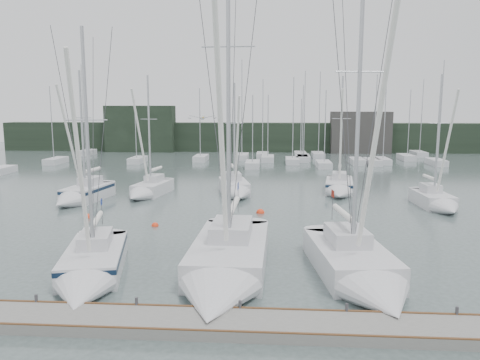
% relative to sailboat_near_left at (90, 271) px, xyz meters
% --- Properties ---
extents(ground, '(160.00, 160.00, 0.00)m').
position_rel_sailboat_near_left_xyz_m(ground, '(5.12, 0.85, -0.54)').
color(ground, '#455452').
rests_on(ground, ground).
extents(dock, '(24.00, 2.00, 0.40)m').
position_rel_sailboat_near_left_xyz_m(dock, '(5.12, -4.15, -0.34)').
color(dock, '#63635F').
rests_on(dock, ground).
extents(far_treeline, '(90.00, 4.00, 5.00)m').
position_rel_sailboat_near_left_xyz_m(far_treeline, '(5.12, 62.85, 1.96)').
color(far_treeline, black).
rests_on(far_treeline, ground).
extents(far_building_left, '(12.00, 3.00, 8.00)m').
position_rel_sailboat_near_left_xyz_m(far_building_left, '(-14.88, 60.85, 3.46)').
color(far_building_left, black).
rests_on(far_building_left, ground).
extents(far_building_right, '(10.00, 3.00, 7.00)m').
position_rel_sailboat_near_left_xyz_m(far_building_right, '(23.12, 60.85, 2.96)').
color(far_building_right, '#3A3835').
rests_on(far_building_right, ground).
extents(mast_forest, '(57.28, 27.83, 14.70)m').
position_rel_sailboat_near_left_xyz_m(mast_forest, '(8.46, 47.25, -0.07)').
color(mast_forest, silver).
rests_on(mast_forest, ground).
extents(sailboat_near_left, '(4.57, 9.17, 12.43)m').
position_rel_sailboat_near_left_xyz_m(sailboat_near_left, '(0.00, 0.00, 0.00)').
color(sailboat_near_left, silver).
rests_on(sailboat_near_left, ground).
extents(sailboat_near_center, '(3.78, 12.02, 18.18)m').
position_rel_sailboat_near_left_xyz_m(sailboat_near_center, '(6.17, 0.17, 0.08)').
color(sailboat_near_center, silver).
rests_on(sailboat_near_center, ground).
extents(sailboat_near_right, '(4.38, 10.07, 16.09)m').
position_rel_sailboat_near_left_xyz_m(sailboat_near_right, '(12.34, 0.24, 0.07)').
color(sailboat_near_right, silver).
rests_on(sailboat_near_right, ground).
extents(sailboat_mid_a, '(3.47, 7.46, 11.66)m').
position_rel_sailboat_near_left_xyz_m(sailboat_mid_a, '(-7.71, 17.33, 0.06)').
color(sailboat_mid_a, silver).
rests_on(sailboat_mid_a, ground).
extents(sailboat_mid_b, '(3.32, 7.07, 11.36)m').
position_rel_sailboat_near_left_xyz_m(sailboat_mid_b, '(-2.85, 20.21, -0.02)').
color(sailboat_mid_b, silver).
rests_on(sailboat_mid_b, ground).
extents(sailboat_mid_c, '(3.73, 7.09, 10.71)m').
position_rel_sailboat_near_left_xyz_m(sailboat_mid_c, '(5.04, 21.16, 0.02)').
color(sailboat_mid_c, silver).
rests_on(sailboat_mid_c, ground).
extents(sailboat_mid_d, '(3.43, 7.64, 11.43)m').
position_rel_sailboat_near_left_xyz_m(sailboat_mid_d, '(14.40, 22.67, 0.02)').
color(sailboat_mid_d, silver).
rests_on(sailboat_mid_d, ground).
extents(sailboat_mid_e, '(2.59, 6.58, 11.09)m').
position_rel_sailboat_near_left_xyz_m(sailboat_mid_e, '(21.22, 16.76, -0.02)').
color(sailboat_mid_e, silver).
rests_on(sailboat_mid_e, ground).
extents(buoy_a, '(0.48, 0.48, 0.48)m').
position_rel_sailboat_near_left_xyz_m(buoy_a, '(0.45, 10.14, -0.54)').
color(buoy_a, '#F63815').
rests_on(buoy_a, ground).
extents(buoy_b, '(0.62, 0.62, 0.62)m').
position_rel_sailboat_near_left_xyz_m(buoy_b, '(7.42, 14.50, -0.54)').
color(buoy_b, '#F63815').
rests_on(buoy_b, ground).
extents(buoy_c, '(0.58, 0.58, 0.58)m').
position_rel_sailboat_near_left_xyz_m(buoy_c, '(-5.00, 12.14, -0.54)').
color(buoy_c, '#F63815').
rests_on(buoy_c, ground).
extents(seagull, '(1.03, 0.50, 0.21)m').
position_rel_sailboat_near_left_xyz_m(seagull, '(5.45, -1.06, 6.99)').
color(seagull, silver).
rests_on(seagull, ground).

